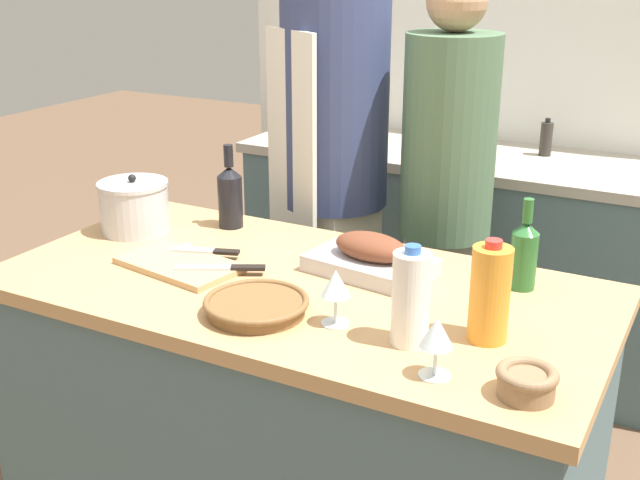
{
  "coord_description": "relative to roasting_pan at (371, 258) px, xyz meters",
  "views": [
    {
      "loc": [
        0.96,
        -1.67,
        1.7
      ],
      "look_at": [
        0.0,
        0.12,
        0.95
      ],
      "focal_mm": 45.0,
      "sensor_mm": 36.0,
      "label": 1
    }
  ],
  "objects": [
    {
      "name": "knife_paring",
      "position": [
        -0.48,
        -0.11,
        -0.04
      ],
      "size": [
        0.19,
        0.09,
        0.01
      ],
      "color": "#B7B7BC",
      "rests_on": "kitchen_island"
    },
    {
      "name": "cutting_board",
      "position": [
        -0.48,
        -0.21,
        -0.03
      ],
      "size": [
        0.36,
        0.24,
        0.02
      ],
      "color": "tan",
      "rests_on": "kitchen_island"
    },
    {
      "name": "mixing_bowl",
      "position": [
        0.53,
        -0.43,
        -0.01
      ],
      "size": [
        0.12,
        0.12,
        0.06
      ],
      "color": "#846647",
      "rests_on": "kitchen_island"
    },
    {
      "name": "milk_jug",
      "position": [
        0.25,
        -0.33,
        0.07
      ],
      "size": [
        0.08,
        0.08,
        0.23
      ],
      "color": "white",
      "rests_on": "kitchen_island"
    },
    {
      "name": "wine_glass_right",
      "position": [
        0.35,
        -0.44,
        0.05
      ],
      "size": [
        0.07,
        0.07,
        0.13
      ],
      "color": "silver",
      "rests_on": "kitchen_island"
    },
    {
      "name": "wicker_basket",
      "position": [
        -0.13,
        -0.36,
        -0.02
      ],
      "size": [
        0.25,
        0.25,
        0.04
      ],
      "color": "brown",
      "rests_on": "kitchen_island"
    },
    {
      "name": "kitchen_island",
      "position": [
        -0.14,
        -0.15,
        -0.48
      ],
      "size": [
        1.6,
        0.8,
        0.87
      ],
      "color": "#4C666B",
      "rests_on": "ground_plane"
    },
    {
      "name": "condiment_bottle_short",
      "position": [
        -0.12,
        1.22,
        0.07
      ],
      "size": [
        0.05,
        0.05,
        0.18
      ],
      "color": "#234C28",
      "rests_on": "back_counter"
    },
    {
      "name": "back_wall",
      "position": [
        -0.14,
        1.64,
        0.36
      ],
      "size": [
        2.44,
        0.1,
        2.55
      ],
      "color": "silver",
      "rests_on": "ground_plane"
    },
    {
      "name": "back_counter",
      "position": [
        -0.14,
        1.29,
        -0.47
      ],
      "size": [
        1.94,
        0.6,
        0.9
      ],
      "color": "#4C666B",
      "rests_on": "ground_plane"
    },
    {
      "name": "stock_pot",
      "position": [
        -0.78,
        -0.04,
        0.04
      ],
      "size": [
        0.21,
        0.21,
        0.18
      ],
      "color": "#B7B7BC",
      "rests_on": "kitchen_island"
    },
    {
      "name": "person_cook_aproned",
      "position": [
        -0.41,
        0.58,
        0.06
      ],
      "size": [
        0.4,
        0.41,
        1.76
      ],
      "rotation": [
        0.0,
        0.0,
        -0.5
      ],
      "color": "beige",
      "rests_on": "ground_plane"
    },
    {
      "name": "wine_bottle_dark",
      "position": [
        0.38,
        0.09,
        0.05
      ],
      "size": [
        0.07,
        0.07,
        0.24
      ],
      "color": "#28662D",
      "rests_on": "kitchen_island"
    },
    {
      "name": "wine_glass_left",
      "position": [
        0.06,
        -0.32,
        0.05
      ],
      "size": [
        0.07,
        0.07,
        0.14
      ],
      "color": "silver",
      "rests_on": "kitchen_island"
    },
    {
      "name": "roasting_pan",
      "position": [
        0.0,
        0.0,
        0.0
      ],
      "size": [
        0.35,
        0.24,
        0.11
      ],
      "color": "#BCBCC1",
      "rests_on": "kitchen_island"
    },
    {
      "name": "wine_bottle_green",
      "position": [
        -0.55,
        0.14,
        0.06
      ],
      "size": [
        0.08,
        0.08,
        0.26
      ],
      "color": "black",
      "rests_on": "kitchen_island"
    },
    {
      "name": "person_cook_guest",
      "position": [
        -0.01,
        0.62,
        -0.0
      ],
      "size": [
        0.31,
        0.31,
        1.64
      ],
      "rotation": [
        0.0,
        0.0,
        0.23
      ],
      "color": "beige",
      "rests_on": "ground_plane"
    },
    {
      "name": "juice_jug",
      "position": [
        0.39,
        -0.23,
        0.07
      ],
      "size": [
        0.09,
        0.09,
        0.24
      ],
      "color": "orange",
      "rests_on": "kitchen_island"
    },
    {
      "name": "knife_chef",
      "position": [
        -0.34,
        -0.2,
        -0.02
      ],
      "size": [
        0.23,
        0.14,
        0.01
      ],
      "color": "#B7B7BC",
      "rests_on": "cutting_board"
    },
    {
      "name": "knife_bread",
      "position": [
        -0.45,
        -0.12,
        -0.02
      ],
      "size": [
        0.19,
        0.09,
        0.01
      ],
      "color": "#B7B7BC",
      "rests_on": "cutting_board"
    },
    {
      "name": "condiment_bottle_tall",
      "position": [
        0.12,
        1.41,
        0.05
      ],
      "size": [
        0.05,
        0.05,
        0.15
      ],
      "color": "#332D28",
      "rests_on": "back_counter"
    }
  ]
}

